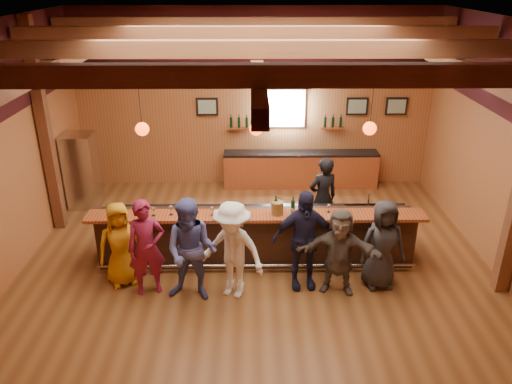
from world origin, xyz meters
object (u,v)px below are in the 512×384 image
(customer_white, at_px, (233,250))
(bottle_a, at_px, (276,206))
(stainless_fridge, at_px, (82,171))
(back_bar_cabinet, at_px, (300,169))
(customer_brown, at_px, (339,251))
(bar_counter, at_px, (257,234))
(customer_dark, at_px, (382,245))
(customer_denim, at_px, (191,251))
(ice_bucket, at_px, (277,208))
(customer_navy, at_px, (303,240))
(customer_orange, at_px, (120,244))
(customer_redvest, at_px, (146,248))
(bartender, at_px, (323,198))

(customer_white, height_order, bottle_a, customer_white)
(stainless_fridge, height_order, customer_white, stainless_fridge)
(back_bar_cabinet, relative_size, customer_brown, 2.51)
(bar_counter, xyz_separation_m, customer_dark, (2.19, -0.99, 0.31))
(customer_denim, relative_size, customer_white, 1.05)
(stainless_fridge, distance_m, customer_denim, 4.83)
(bar_counter, xyz_separation_m, customer_brown, (1.41, -1.15, 0.27))
(bar_counter, bearing_deg, customer_white, -108.81)
(ice_bucket, bearing_deg, customer_navy, -58.04)
(stainless_fridge, bearing_deg, customer_brown, -33.06)
(bar_counter, relative_size, customer_denim, 3.37)
(customer_denim, height_order, bottle_a, customer_denim)
(customer_brown, bearing_deg, customer_white, -164.71)
(stainless_fridge, height_order, ice_bucket, stainless_fridge)
(customer_orange, distance_m, customer_redvest, 0.61)
(customer_redvest, bearing_deg, customer_orange, 135.81)
(customer_redvest, relative_size, customer_denim, 0.94)
(stainless_fridge, height_order, customer_navy, customer_navy)
(customer_redvest, xyz_separation_m, customer_navy, (2.71, 0.15, 0.05))
(customer_redvest, bearing_deg, back_bar_cabinet, 41.20)
(customer_brown, bearing_deg, customer_dark, 23.01)
(customer_redvest, distance_m, customer_white, 1.49)
(customer_denim, xyz_separation_m, customer_navy, (1.92, 0.34, 0.00))
(customer_white, bearing_deg, customer_brown, 28.02)
(customer_brown, height_order, bartender, bartender)
(customer_navy, bearing_deg, ice_bucket, 116.40)
(bar_counter, distance_m, customer_redvest, 2.26)
(customer_redvest, xyz_separation_m, customer_denim, (0.80, -0.19, 0.05))
(customer_navy, bearing_deg, customer_denim, -175.41)
(customer_white, bearing_deg, bartender, 74.07)
(customer_white, bearing_deg, back_bar_cabinet, 96.11)
(back_bar_cabinet, bearing_deg, bottle_a, -102.33)
(ice_bucket, bearing_deg, customer_dark, -20.52)
(ice_bucket, xyz_separation_m, bottle_a, (-0.03, 0.06, 0.01))
(customer_orange, xyz_separation_m, customer_redvest, (0.53, -0.29, 0.09))
(bar_counter, height_order, bottle_a, bottle_a)
(customer_brown, bearing_deg, customer_navy, 177.55)
(customer_orange, height_order, customer_white, customer_white)
(customer_navy, distance_m, customer_brown, 0.65)
(back_bar_cabinet, distance_m, customer_redvest, 5.65)
(customer_navy, relative_size, bottle_a, 5.49)
(customer_redvest, bearing_deg, customer_brown, -15.57)
(customer_orange, relative_size, customer_denim, 0.85)
(customer_orange, height_order, customer_redvest, customer_redvest)
(bartender, relative_size, ice_bucket, 7.24)
(customer_denim, distance_m, customer_dark, 3.33)
(customer_brown, xyz_separation_m, bottle_a, (-1.06, 0.89, 0.45))
(customer_redvest, xyz_separation_m, customer_brown, (3.32, -0.00, -0.09))
(customer_dark, height_order, ice_bucket, customer_dark)
(customer_denim, height_order, bartender, customer_denim)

